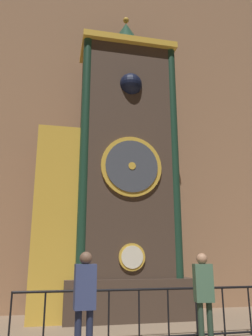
{
  "coord_description": "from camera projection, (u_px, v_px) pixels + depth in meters",
  "views": [
    {
      "loc": [
        -2.08,
        -4.29,
        1.67
      ],
      "look_at": [
        -0.06,
        5.01,
        4.17
      ],
      "focal_mm": 35.0,
      "sensor_mm": 36.0,
      "label": 1
    }
  ],
  "objects": [
    {
      "name": "cathedral_back_wall",
      "position": [
        118.0,
        118.0,
        11.51
      ],
      "size": [
        24.0,
        0.32,
        12.58
      ],
      "color": "#936B4C",
      "rests_on": "ground_plane"
    },
    {
      "name": "clock_tower",
      "position": [
        115.0,
        176.0,
        9.68
      ],
      "size": [
        4.3,
        1.79,
        9.49
      ],
      "color": "#423328",
      "rests_on": "ground_plane"
    },
    {
      "name": "railing_fence",
      "position": [
        154.0,
        311.0,
        6.66
      ],
      "size": [
        5.61,
        0.05,
        0.99
      ],
      "color": "black",
      "rests_on": "ground_plane"
    },
    {
      "name": "visitor_near",
      "position": [
        85.0,
        295.0,
        5.25
      ],
      "size": [
        0.35,
        0.24,
        1.71
      ],
      "rotation": [
        0.0,
        0.0,
        0.06
      ],
      "color": "#1B213A",
      "rests_on": "ground_plane"
    },
    {
      "name": "visitor_far",
      "position": [
        204.0,
        290.0,
        6.14
      ],
      "size": [
        0.37,
        0.26,
        1.68
      ],
      "rotation": [
        0.0,
        0.0,
        -0.13
      ],
      "color": "#213427",
      "rests_on": "ground_plane"
    }
  ]
}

